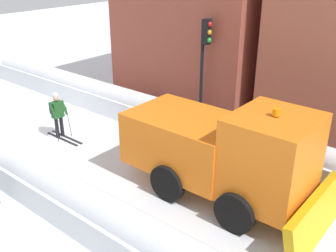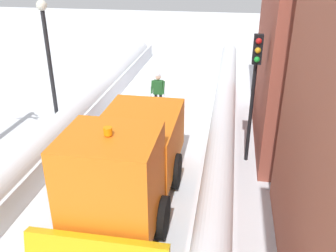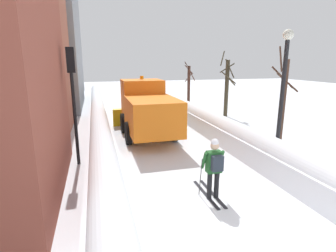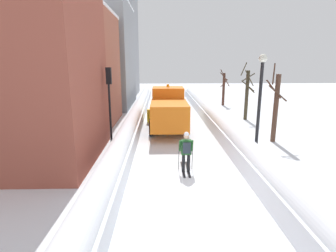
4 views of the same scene
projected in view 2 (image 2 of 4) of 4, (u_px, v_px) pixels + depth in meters
name	position (u px, v px, depth m)	size (l,w,h in m)	color
ground_plane	(95.00, 239.00, 9.35)	(80.00, 80.00, 0.00)	white
snowbank_left	(213.00, 234.00, 8.64)	(1.10, 36.00, 1.30)	white
plow_truck	(128.00, 160.00, 10.01)	(3.20, 5.98, 3.12)	orange
skier	(158.00, 90.00, 16.54)	(0.62, 1.80, 1.81)	black
traffic_light_pole	(255.00, 76.00, 11.54)	(0.28, 0.42, 4.38)	black
street_lamp	(48.00, 50.00, 14.16)	(0.40, 0.40, 5.04)	black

